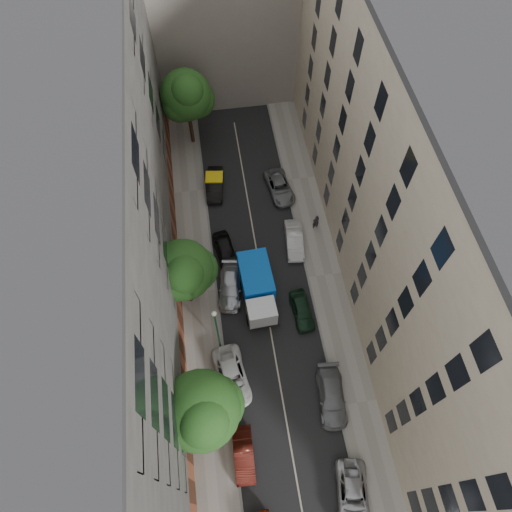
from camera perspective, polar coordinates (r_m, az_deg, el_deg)
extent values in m
plane|color=#4C4C49|center=(39.57, 0.80, -3.51)|extent=(120.00, 120.00, 0.00)
cube|color=black|center=(39.56, 0.80, -3.51)|extent=(8.00, 44.00, 0.02)
cube|color=gray|center=(39.45, -7.14, -4.49)|extent=(3.00, 44.00, 0.15)
cube|color=gray|center=(40.32, 8.56, -2.40)|extent=(3.00, 44.00, 0.15)
cube|color=#464442|center=(31.80, -18.97, 2.22)|extent=(8.00, 44.00, 20.00)
cube|color=beige|center=(33.93, 19.84, 6.82)|extent=(8.00, 44.00, 20.00)
cube|color=black|center=(38.46, 0.20, -4.75)|extent=(2.67, 6.23, 0.34)
cube|color=silver|center=(36.65, 0.71, -7.06)|extent=(2.35, 1.92, 1.93)
cube|color=blue|center=(37.85, -0.03, -2.59)|extent=(2.69, 4.19, 2.04)
cylinder|color=black|center=(37.67, -0.94, -7.99)|extent=(0.32, 0.95, 0.95)
cylinder|color=black|center=(37.82, 2.32, -7.54)|extent=(0.32, 0.95, 0.95)
cylinder|color=black|center=(39.34, -1.75, -2.69)|extent=(0.32, 0.95, 0.95)
cylinder|color=black|center=(39.48, 1.35, -2.29)|extent=(0.32, 0.95, 0.95)
imported|color=#4B150F|center=(34.91, -1.54, -23.59)|extent=(1.49, 3.97, 1.29)
imported|color=silver|center=(35.98, -3.06, -14.80)|extent=(2.91, 5.22, 1.38)
imported|color=#B0B1B5|center=(38.76, -3.24, -3.86)|extent=(2.62, 4.88, 1.34)
imported|color=black|center=(40.48, -3.85, 0.67)|extent=(2.29, 4.27, 1.38)
imported|color=black|center=(44.89, -5.14, 8.90)|extent=(2.00, 4.40, 1.40)
imported|color=#B0B0B5|center=(35.31, 12.00, -27.24)|extent=(2.84, 4.90, 1.28)
imported|color=slate|center=(35.99, 9.44, -16.92)|extent=(2.38, 4.97, 1.40)
imported|color=black|center=(38.00, 5.77, -6.76)|extent=(1.73, 3.87, 1.29)
imported|color=silver|center=(41.13, 4.81, 2.00)|extent=(1.82, 4.30, 1.38)
imported|color=slate|center=(44.64, 2.95, 8.59)|extent=(2.74, 4.85, 1.28)
cylinder|color=#382619|center=(34.50, -6.14, -20.04)|extent=(0.36, 0.36, 2.76)
cylinder|color=#382619|center=(32.19, -6.55, -19.28)|extent=(0.24, 0.24, 1.97)
sphere|color=#22501A|center=(30.31, -6.93, -18.57)|extent=(5.12, 5.12, 5.12)
sphere|color=#22501A|center=(31.25, -5.09, -18.03)|extent=(3.84, 3.84, 3.84)
sphere|color=#22501A|center=(30.81, -8.10, -19.82)|extent=(3.58, 3.58, 3.58)
sphere|color=#22501A|center=(29.13, -6.59, -19.65)|extent=(3.33, 3.33, 3.33)
cylinder|color=#382619|center=(38.02, -8.36, -4.58)|extent=(0.36, 0.36, 2.54)
cylinder|color=#382619|center=(36.09, -8.80, -3.07)|extent=(0.24, 0.24, 1.81)
sphere|color=#22501A|center=(34.54, -9.19, -1.72)|extent=(4.73, 4.73, 4.73)
sphere|color=#22501A|center=(35.43, -7.60, -1.65)|extent=(3.55, 3.55, 3.55)
sphere|color=#22501A|center=(34.81, -10.16, -2.98)|extent=(3.31, 3.31, 3.31)
sphere|color=#22501A|center=(33.32, -8.98, -2.09)|extent=(3.08, 3.08, 3.08)
cylinder|color=#382619|center=(48.78, -8.06, 15.27)|extent=(0.36, 0.36, 2.89)
cylinder|color=#382619|center=(47.10, -8.44, 17.41)|extent=(0.24, 0.24, 2.06)
sphere|color=#22501A|center=(45.79, -8.78, 19.28)|extent=(4.83, 4.83, 4.83)
sphere|color=#22501A|center=(46.71, -7.49, 18.82)|extent=(3.62, 3.62, 3.62)
sphere|color=#22501A|center=(45.80, -9.54, 18.20)|extent=(3.38, 3.38, 3.38)
sphere|color=#22501A|center=(44.48, -8.62, 19.71)|extent=(3.14, 3.14, 3.14)
cylinder|color=#185431|center=(34.31, -4.83, -9.39)|extent=(0.14, 0.14, 6.45)
sphere|color=silver|center=(31.23, -5.28, -7.20)|extent=(0.36, 0.36, 0.36)
imported|color=black|center=(42.04, 7.50, 4.26)|extent=(0.70, 0.52, 1.74)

